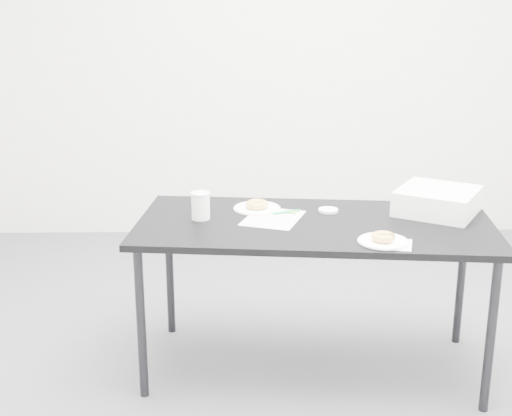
{
  "coord_description": "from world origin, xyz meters",
  "views": [
    {
      "loc": [
        -0.19,
        -2.99,
        1.7
      ],
      "look_at": [
        -0.12,
        0.02,
        0.78
      ],
      "focal_mm": 50.0,
      "sensor_mm": 36.0,
      "label": 1
    }
  ],
  "objects_px": {
    "scorecard": "(273,218)",
    "coffee_cup": "(201,206)",
    "pen": "(287,212)",
    "donut_near": "(383,237)",
    "donut_far": "(257,204)",
    "plate_far": "(257,208)",
    "bakery_box": "(438,201)",
    "table": "(315,234)",
    "plate_near": "(383,241)"
  },
  "relations": [
    {
      "from": "scorecard",
      "to": "coffee_cup",
      "type": "height_order",
      "value": "coffee_cup"
    },
    {
      "from": "pen",
      "to": "donut_near",
      "type": "xyz_separation_m",
      "value": [
        0.37,
        -0.41,
        0.02
      ]
    },
    {
      "from": "donut_far",
      "to": "coffee_cup",
      "type": "bearing_deg",
      "value": -150.38
    },
    {
      "from": "pen",
      "to": "donut_near",
      "type": "distance_m",
      "value": 0.55
    },
    {
      "from": "plate_far",
      "to": "donut_far",
      "type": "height_order",
      "value": "donut_far"
    },
    {
      "from": "scorecard",
      "to": "pen",
      "type": "bearing_deg",
      "value": 66.81
    },
    {
      "from": "pen",
      "to": "bakery_box",
      "type": "bearing_deg",
      "value": -23.65
    },
    {
      "from": "donut_near",
      "to": "bakery_box",
      "type": "distance_m",
      "value": 0.52
    },
    {
      "from": "table",
      "to": "scorecard",
      "type": "bearing_deg",
      "value": 167.92
    },
    {
      "from": "scorecard",
      "to": "donut_far",
      "type": "height_order",
      "value": "donut_far"
    },
    {
      "from": "pen",
      "to": "bakery_box",
      "type": "height_order",
      "value": "bakery_box"
    },
    {
      "from": "scorecard",
      "to": "plate_far",
      "type": "bearing_deg",
      "value": 134.86
    },
    {
      "from": "table",
      "to": "donut_near",
      "type": "xyz_separation_m",
      "value": [
        0.25,
        -0.27,
        0.08
      ]
    },
    {
      "from": "pen",
      "to": "donut_near",
      "type": "height_order",
      "value": "donut_near"
    },
    {
      "from": "table",
      "to": "pen",
      "type": "bearing_deg",
      "value": 136.95
    },
    {
      "from": "table",
      "to": "pen",
      "type": "height_order",
      "value": "pen"
    },
    {
      "from": "donut_far",
      "to": "coffee_cup",
      "type": "height_order",
      "value": "coffee_cup"
    },
    {
      "from": "scorecard",
      "to": "coffee_cup",
      "type": "bearing_deg",
      "value": -160.43
    },
    {
      "from": "scorecard",
      "to": "donut_near",
      "type": "relative_size",
      "value": 3.04
    },
    {
      "from": "scorecard",
      "to": "donut_near",
      "type": "xyz_separation_m",
      "value": [
        0.44,
        -0.33,
        0.02
      ]
    },
    {
      "from": "plate_near",
      "to": "donut_near",
      "type": "distance_m",
      "value": 0.02
    },
    {
      "from": "table",
      "to": "scorecard",
      "type": "xyz_separation_m",
      "value": [
        -0.18,
        0.06,
        0.06
      ]
    },
    {
      "from": "donut_near",
      "to": "plate_far",
      "type": "relative_size",
      "value": 0.44
    },
    {
      "from": "table",
      "to": "scorecard",
      "type": "height_order",
      "value": "scorecard"
    },
    {
      "from": "plate_near",
      "to": "donut_near",
      "type": "height_order",
      "value": "donut_near"
    },
    {
      "from": "donut_far",
      "to": "bakery_box",
      "type": "distance_m",
      "value": 0.84
    },
    {
      "from": "plate_far",
      "to": "bakery_box",
      "type": "height_order",
      "value": "bakery_box"
    },
    {
      "from": "pen",
      "to": "coffee_cup",
      "type": "relative_size",
      "value": 1.11
    },
    {
      "from": "scorecard",
      "to": "bakery_box",
      "type": "height_order",
      "value": "bakery_box"
    },
    {
      "from": "plate_far",
      "to": "donut_near",
      "type": "bearing_deg",
      "value": -43.53
    },
    {
      "from": "plate_near",
      "to": "plate_far",
      "type": "height_order",
      "value": "plate_near"
    },
    {
      "from": "pen",
      "to": "plate_near",
      "type": "xyz_separation_m",
      "value": [
        0.37,
        -0.41,
        -0.0
      ]
    },
    {
      "from": "scorecard",
      "to": "plate_far",
      "type": "relative_size",
      "value": 1.34
    },
    {
      "from": "donut_far",
      "to": "coffee_cup",
      "type": "relative_size",
      "value": 0.84
    },
    {
      "from": "donut_far",
      "to": "donut_near",
      "type": "bearing_deg",
      "value": -43.53
    },
    {
      "from": "plate_near",
      "to": "coffee_cup",
      "type": "bearing_deg",
      "value": 156.34
    },
    {
      "from": "coffee_cup",
      "to": "plate_far",
      "type": "bearing_deg",
      "value": 29.62
    },
    {
      "from": "plate_near",
      "to": "plate_far",
      "type": "bearing_deg",
      "value": 136.47
    },
    {
      "from": "scorecard",
      "to": "pen",
      "type": "distance_m",
      "value": 0.1
    },
    {
      "from": "scorecard",
      "to": "pen",
      "type": "xyz_separation_m",
      "value": [
        0.07,
        0.07,
        0.01
      ]
    },
    {
      "from": "plate_far",
      "to": "bakery_box",
      "type": "xyz_separation_m",
      "value": [
        0.83,
        -0.07,
        0.05
      ]
    },
    {
      "from": "plate_near",
      "to": "donut_far",
      "type": "height_order",
      "value": "donut_far"
    },
    {
      "from": "coffee_cup",
      "to": "scorecard",
      "type": "bearing_deg",
      "value": 0.09
    },
    {
      "from": "table",
      "to": "plate_far",
      "type": "relative_size",
      "value": 7.41
    },
    {
      "from": "donut_far",
      "to": "bakery_box",
      "type": "xyz_separation_m",
      "value": [
        0.83,
        -0.07,
        0.03
      ]
    },
    {
      "from": "scorecard",
      "to": "donut_near",
      "type": "distance_m",
      "value": 0.55
    },
    {
      "from": "plate_near",
      "to": "plate_far",
      "type": "distance_m",
      "value": 0.7
    },
    {
      "from": "plate_far",
      "to": "coffee_cup",
      "type": "distance_m",
      "value": 0.3
    },
    {
      "from": "pen",
      "to": "plate_far",
      "type": "relative_size",
      "value": 0.62
    },
    {
      "from": "pen",
      "to": "coffee_cup",
      "type": "distance_m",
      "value": 0.4
    }
  ]
}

